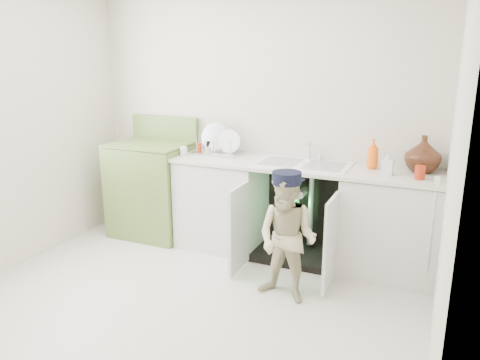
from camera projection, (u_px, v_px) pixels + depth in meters
name	position (u px, v px, depth m)	size (l,w,h in m)	color
ground	(185.00, 304.00, 3.60)	(3.50, 3.50, 0.00)	beige
room_shell	(179.00, 144.00, 3.27)	(6.00, 5.50, 1.26)	beige
counter_run	(303.00, 210.00, 4.32)	(2.44, 1.02, 1.21)	silver
avocado_stove	(153.00, 187.00, 4.92)	(0.79, 0.65, 1.22)	olive
repair_worker	(287.00, 237.00, 3.56)	(0.54, 0.68, 1.02)	#CABB91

